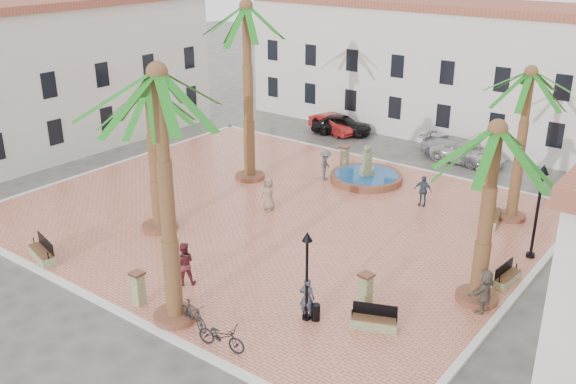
% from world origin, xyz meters
% --- Properties ---
extents(ground, '(120.00, 120.00, 0.00)m').
position_xyz_m(ground, '(0.00, 0.00, 0.00)').
color(ground, '#56544F').
rests_on(ground, ground).
extents(plaza, '(26.00, 22.00, 0.15)m').
position_xyz_m(plaza, '(0.00, 0.00, 0.07)').
color(plaza, '#DB7C5F').
rests_on(plaza, ground).
extents(kerb_n, '(26.30, 0.30, 0.16)m').
position_xyz_m(kerb_n, '(0.00, 11.00, 0.08)').
color(kerb_n, silver).
rests_on(kerb_n, ground).
extents(kerb_s, '(26.30, 0.30, 0.16)m').
position_xyz_m(kerb_s, '(0.00, -11.00, 0.08)').
color(kerb_s, silver).
rests_on(kerb_s, ground).
extents(kerb_e, '(0.30, 22.30, 0.16)m').
position_xyz_m(kerb_e, '(13.00, 0.00, 0.08)').
color(kerb_e, silver).
rests_on(kerb_e, ground).
extents(kerb_w, '(0.30, 22.30, 0.16)m').
position_xyz_m(kerb_w, '(-13.00, 0.00, 0.08)').
color(kerb_w, silver).
rests_on(kerb_w, ground).
extents(building_north, '(30.40, 7.40, 9.50)m').
position_xyz_m(building_north, '(-0.00, 19.99, 4.77)').
color(building_north, silver).
rests_on(building_north, ground).
extents(building_west, '(6.40, 24.40, 10.00)m').
position_xyz_m(building_west, '(-19.00, 0.00, 5.02)').
color(building_west, silver).
rests_on(building_west, ground).
extents(fountain, '(4.29, 4.29, 2.21)m').
position_xyz_m(fountain, '(1.42, 7.16, 0.45)').
color(fountain, brown).
rests_on(fountain, plaza).
extents(palm_nw, '(5.74, 5.74, 10.43)m').
position_xyz_m(palm_nw, '(-4.36, 3.26, 9.16)').
color(palm_nw, brown).
rests_on(palm_nw, plaza).
extents(palm_sw, '(5.72, 5.72, 7.54)m').
position_xyz_m(palm_sw, '(-3.30, -4.89, 6.39)').
color(palm_sw, brown).
rests_on(palm_sw, plaza).
extents(palm_s, '(5.45, 5.45, 9.81)m').
position_xyz_m(palm_s, '(3.29, -10.08, 8.61)').
color(palm_s, brown).
rests_on(palm_s, plaza).
extents(palm_e, '(5.49, 5.49, 7.49)m').
position_xyz_m(palm_e, '(11.89, -1.79, 6.38)').
color(palm_e, brown).
rests_on(palm_e, plaza).
extents(palm_ne, '(4.80, 4.80, 7.93)m').
position_xyz_m(palm_ne, '(10.20, 6.95, 6.93)').
color(palm_ne, brown).
rests_on(palm_ne, plaza).
extents(bench_s, '(2.05, 1.06, 1.04)m').
position_xyz_m(bench_s, '(-5.00, -10.38, 0.44)').
color(bench_s, '#828E5D').
rests_on(bench_s, plaza).
extents(bench_se, '(1.83, 1.19, 0.93)m').
position_xyz_m(bench_se, '(9.63, -6.05, 0.41)').
color(bench_se, '#828E5D').
rests_on(bench_se, plaza).
extents(bench_e, '(0.67, 1.69, 0.87)m').
position_xyz_m(bench_e, '(12.38, 0.23, 0.40)').
color(bench_e, '#828E5D').
rests_on(bench_e, plaza).
extents(bench_ne, '(1.04, 2.09, 1.06)m').
position_xyz_m(bench_ne, '(9.62, 5.77, 0.45)').
color(bench_ne, '#828E5D').
rests_on(bench_ne, plaza).
extents(lamppost_s, '(0.40, 0.40, 3.68)m').
position_xyz_m(lamppost_s, '(7.26, -7.06, 2.64)').
color(lamppost_s, black).
rests_on(lamppost_s, plaza).
extents(lamppost_e, '(0.49, 0.49, 4.47)m').
position_xyz_m(lamppost_e, '(12.40, 3.25, 3.18)').
color(lamppost_e, black).
rests_on(lamppost_e, plaza).
extents(bollard_se, '(0.51, 0.51, 1.42)m').
position_xyz_m(bollard_se, '(1.37, -10.20, 0.88)').
color(bollard_se, '#828E5D').
rests_on(bollard_se, plaza).
extents(bollard_n, '(0.53, 0.53, 1.46)m').
position_xyz_m(bollard_n, '(-0.80, 8.19, 0.91)').
color(bollard_n, '#828E5D').
rests_on(bollard_n, plaza).
extents(bollard_e, '(0.59, 0.59, 1.47)m').
position_xyz_m(bollard_e, '(8.59, -4.97, 0.91)').
color(bollard_e, '#828E5D').
rests_on(bollard_e, plaza).
extents(litter_bin, '(0.34, 0.34, 0.66)m').
position_xyz_m(litter_bin, '(7.58, -6.90, 0.48)').
color(litter_bin, black).
rests_on(litter_bin, plaza).
extents(cyclist_a, '(0.71, 0.57, 1.67)m').
position_xyz_m(cyclist_a, '(7.21, -6.95, 0.99)').
color(cyclist_a, '#333749').
rests_on(cyclist_a, plaza).
extents(bicycle_a, '(1.99, 0.96, 1.00)m').
position_xyz_m(bicycle_a, '(5.98, -10.40, 0.65)').
color(bicycle_a, black).
rests_on(bicycle_a, plaza).
extents(cyclist_b, '(1.16, 1.16, 1.90)m').
position_xyz_m(cyclist_b, '(1.65, -7.99, 1.10)').
color(cyclist_b, maroon).
rests_on(cyclist_b, plaza).
extents(bicycle_b, '(1.80, 0.87, 1.05)m').
position_xyz_m(bicycle_b, '(4.24, -10.05, 0.67)').
color(bicycle_b, black).
rests_on(bicycle_b, plaza).
extents(pedestrian_fountain_a, '(0.91, 0.63, 1.79)m').
position_xyz_m(pedestrian_fountain_a, '(-0.52, 0.30, 1.05)').
color(pedestrian_fountain_a, '#86735A').
rests_on(pedestrian_fountain_a, plaza).
extents(pedestrian_fountain_b, '(1.03, 0.49, 1.70)m').
position_xyz_m(pedestrian_fountain_b, '(5.75, 5.75, 1.00)').
color(pedestrian_fountain_b, '#324255').
rests_on(pedestrian_fountain_b, plaza).
extents(pedestrian_north, '(1.05, 1.36, 1.86)m').
position_xyz_m(pedestrian_north, '(-0.62, 5.80, 1.08)').
color(pedestrian_north, '#505055').
rests_on(pedestrian_north, plaza).
extents(pedestrian_east, '(0.80, 1.75, 1.82)m').
position_xyz_m(pedestrian_east, '(12.40, -2.49, 1.06)').
color(pedestrian_east, '#655B4E').
rests_on(pedestrian_east, plaza).
extents(car_black, '(4.74, 3.16, 1.50)m').
position_xyz_m(car_black, '(-5.29, 14.80, 0.75)').
color(car_black, black).
rests_on(car_black, ground).
extents(car_red, '(4.38, 2.51, 1.36)m').
position_xyz_m(car_red, '(-6.04, 14.74, 0.68)').
color(car_red, '#A81B1C').
rests_on(car_red, ground).
extents(car_silver, '(5.17, 2.67, 1.43)m').
position_xyz_m(car_silver, '(3.98, 14.36, 0.72)').
color(car_silver, '#A9A9B2').
rests_on(car_silver, ground).
extents(car_white, '(4.87, 2.42, 1.33)m').
position_xyz_m(car_white, '(4.75, 14.37, 0.66)').
color(car_white, beige).
rests_on(car_white, ground).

